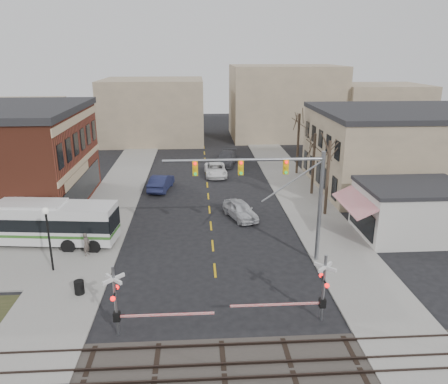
# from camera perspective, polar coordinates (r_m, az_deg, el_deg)

# --- Properties ---
(ground) EXTENTS (160.00, 160.00, 0.00)m
(ground) POSITION_cam_1_polar(r_m,az_deg,el_deg) (28.57, -1.02, -12.11)
(ground) COLOR black
(ground) RESTS_ON ground
(sidewalk_west) EXTENTS (5.00, 60.00, 0.12)m
(sidewalk_west) POSITION_cam_1_polar(r_m,az_deg,el_deg) (47.67, -13.63, 0.05)
(sidewalk_west) COLOR gray
(sidewalk_west) RESTS_ON ground
(sidewalk_east) EXTENTS (5.00, 60.00, 0.12)m
(sidewalk_east) POSITION_cam_1_polar(r_m,az_deg,el_deg) (48.09, 9.25, 0.49)
(sidewalk_east) COLOR gray
(sidewalk_east) RESTS_ON ground
(ballast_strip) EXTENTS (160.00, 5.00, 0.06)m
(ballast_strip) POSITION_cam_1_polar(r_m,az_deg,el_deg) (22.00, 0.01, -22.53)
(ballast_strip) COLOR #332D28
(ballast_strip) RESTS_ON ground
(rail_tracks) EXTENTS (160.00, 3.91, 0.14)m
(rail_tracks) POSITION_cam_1_polar(r_m,az_deg,el_deg) (21.94, 0.01, -22.35)
(rail_tracks) COLOR #2D231E
(rail_tracks) RESTS_ON ground
(tan_building) EXTENTS (20.30, 15.30, 8.50)m
(tan_building) POSITION_cam_1_polar(r_m,az_deg,el_deg) (51.29, 23.30, 5.20)
(tan_building) COLOR gray
(tan_building) RESTS_ON ground
(awning_shop) EXTENTS (9.74, 6.20, 4.30)m
(awning_shop) POSITION_cam_1_polar(r_m,az_deg,el_deg) (37.98, 23.29, -2.22)
(awning_shop) COLOR beige
(awning_shop) RESTS_ON ground
(tree_east_a) EXTENTS (0.28, 0.28, 6.75)m
(tree_east_a) POSITION_cam_1_polar(r_m,az_deg,el_deg) (39.96, 13.36, 1.77)
(tree_east_a) COLOR #382B21
(tree_east_a) RESTS_ON sidewalk_east
(tree_east_b) EXTENTS (0.28, 0.28, 6.30)m
(tree_east_b) POSITION_cam_1_polar(r_m,az_deg,el_deg) (45.67, 11.59, 3.61)
(tree_east_b) COLOR #382B21
(tree_east_b) RESTS_ON sidewalk_east
(tree_east_c) EXTENTS (0.28, 0.28, 7.20)m
(tree_east_c) POSITION_cam_1_polar(r_m,az_deg,el_deg) (53.18, 9.64, 6.23)
(tree_east_c) COLOR #382B21
(tree_east_c) RESTS_ON sidewalk_east
(transit_bus) EXTENTS (12.97, 4.19, 3.28)m
(transit_bus) POSITION_cam_1_polar(r_m,az_deg,el_deg) (36.47, -23.73, -3.61)
(transit_bus) COLOR silver
(transit_bus) RESTS_ON ground
(traffic_signal_mast) EXTENTS (10.77, 0.30, 8.00)m
(traffic_signal_mast) POSITION_cam_1_polar(r_m,az_deg,el_deg) (29.49, 7.17, 1.00)
(traffic_signal_mast) COLOR gray
(traffic_signal_mast) RESTS_ON ground
(rr_crossing_west) EXTENTS (5.60, 1.36, 4.00)m
(rr_crossing_west) POSITION_cam_1_polar(r_m,az_deg,el_deg) (23.81, -12.94, -13.78)
(rr_crossing_west) COLOR gray
(rr_crossing_west) RESTS_ON ground
(rr_crossing_east) EXTENTS (5.60, 1.36, 4.00)m
(rr_crossing_east) POSITION_cam_1_polar(r_m,az_deg,el_deg) (24.80, 11.89, -12.32)
(rr_crossing_east) COLOR gray
(rr_crossing_east) RESTS_ON ground
(street_lamp) EXTENTS (0.44, 0.44, 4.52)m
(street_lamp) POSITION_cam_1_polar(r_m,az_deg,el_deg) (31.01, -22.06, -4.17)
(street_lamp) COLOR black
(street_lamp) RESTS_ON sidewalk_west
(trash_bin) EXTENTS (0.60, 0.60, 0.85)m
(trash_bin) POSITION_cam_1_polar(r_m,az_deg,el_deg) (28.69, -18.39, -11.72)
(trash_bin) COLOR black
(trash_bin) RESTS_ON sidewalk_west
(car_a) EXTENTS (3.29, 4.97, 1.57)m
(car_a) POSITION_cam_1_polar(r_m,az_deg,el_deg) (38.99, 2.15, -2.34)
(car_a) COLOR #BABBBF
(car_a) RESTS_ON ground
(car_b) EXTENTS (2.67, 5.36, 1.69)m
(car_b) POSITION_cam_1_polar(r_m,az_deg,el_deg) (47.36, -8.23, 1.26)
(car_b) COLOR #181D3E
(car_b) RESTS_ON ground
(car_c) EXTENTS (2.62, 5.41, 1.48)m
(car_c) POSITION_cam_1_polar(r_m,az_deg,el_deg) (52.27, -1.11, 2.92)
(car_c) COLOR white
(car_c) RESTS_ON ground
(car_d) EXTENTS (3.70, 6.26, 1.70)m
(car_d) POSITION_cam_1_polar(r_m,az_deg,el_deg) (57.36, 0.30, 4.40)
(car_d) COLOR #39393D
(car_d) RESTS_ON ground
(pedestrian_near) EXTENTS (0.60, 0.73, 1.72)m
(pedestrian_near) POSITION_cam_1_polar(r_m,az_deg,el_deg) (33.30, -17.52, -6.53)
(pedestrian_near) COLOR #564B45
(pedestrian_near) RESTS_ON sidewalk_west
(pedestrian_far) EXTENTS (1.05, 0.95, 1.75)m
(pedestrian_far) POSITION_cam_1_polar(r_m,az_deg,el_deg) (37.13, -19.10, -4.09)
(pedestrian_far) COLOR #34415C
(pedestrian_far) RESTS_ON sidewalk_west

